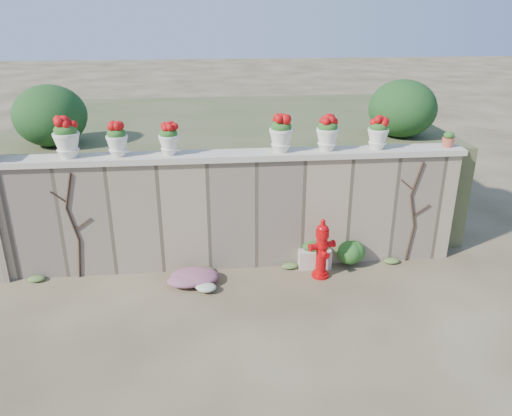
{
  "coord_description": "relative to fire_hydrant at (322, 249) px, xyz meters",
  "views": [
    {
      "loc": [
        -0.42,
        -6.31,
        4.39
      ],
      "look_at": [
        0.38,
        1.4,
        1.24
      ],
      "focal_mm": 35.0,
      "sensor_mm": 36.0,
      "label": 1
    }
  ],
  "objects": [
    {
      "name": "urn_pot_0",
      "position": [
        -4.13,
        0.63,
        1.88
      ],
      "size": [
        0.42,
        0.42,
        0.66
      ],
      "color": "silver",
      "rests_on": "wall_cap"
    },
    {
      "name": "urn_pot_4",
      "position": [
        0.15,
        0.63,
        1.86
      ],
      "size": [
        0.39,
        0.39,
        0.6
      ],
      "color": "silver",
      "rests_on": "wall_cap"
    },
    {
      "name": "vine_right",
      "position": [
        1.74,
        0.41,
        0.45
      ],
      "size": [
        0.6,
        0.04,
        1.91
      ],
      "color": "black",
      "rests_on": "ground"
    },
    {
      "name": "urn_pot_5",
      "position": [
        1.03,
        0.63,
        1.84
      ],
      "size": [
        0.36,
        0.36,
        0.56
      ],
      "color": "silver",
      "rests_on": "wall_cap"
    },
    {
      "name": "wall_cap",
      "position": [
        -1.49,
        0.63,
        1.51
      ],
      "size": [
        8.1,
        0.52,
        0.1
      ],
      "primitive_type": "cube",
      "color": "beige",
      "rests_on": "stone_wall"
    },
    {
      "name": "urn_pot_2",
      "position": [
        -2.51,
        0.63,
        1.82
      ],
      "size": [
        0.34,
        0.34,
        0.53
      ],
      "color": "silver",
      "rests_on": "wall_cap"
    },
    {
      "name": "urn_pot_1",
      "position": [
        -3.34,
        0.63,
        1.83
      ],
      "size": [
        0.35,
        0.35,
        0.55
      ],
      "color": "silver",
      "rests_on": "wall_cap"
    },
    {
      "name": "back_shrub_right",
      "position": [
        1.91,
        1.83,
        2.01
      ],
      "size": [
        1.3,
        1.3,
        1.1
      ],
      "primitive_type": "ellipsoid",
      "color": "#143814",
      "rests_on": "raised_fill"
    },
    {
      "name": "magenta_clump",
      "position": [
        -2.31,
        -0.06,
        -0.4
      ],
      "size": [
        1.03,
        0.69,
        0.27
      ],
      "primitive_type": "ellipsoid",
      "color": "#BD2589",
      "rests_on": "ground"
    },
    {
      "name": "stone_wall",
      "position": [
        -1.49,
        0.63,
        0.46
      ],
      "size": [
        8.0,
        0.4,
        2.0
      ],
      "primitive_type": "cube",
      "color": "gray",
      "rests_on": "ground"
    },
    {
      "name": "fire_hydrant",
      "position": [
        0.0,
        0.0,
        0.0
      ],
      "size": [
        0.47,
        0.33,
        1.08
      ],
      "rotation": [
        0.0,
        0.0,
        0.26
      ],
      "color": "#B8070A",
      "rests_on": "ground"
    },
    {
      "name": "raised_fill",
      "position": [
        -1.49,
        3.83,
        0.46
      ],
      "size": [
        9.0,
        6.0,
        2.0
      ],
      "primitive_type": "cube",
      "color": "#384C23",
      "rests_on": "ground"
    },
    {
      "name": "urn_pot_3",
      "position": [
        -0.64,
        0.63,
        1.87
      ],
      "size": [
        0.4,
        0.4,
        0.63
      ],
      "color": "silver",
      "rests_on": "wall_cap"
    },
    {
      "name": "green_shrub",
      "position": [
        0.61,
        0.23,
        -0.23
      ],
      "size": [
        0.67,
        0.6,
        0.63
      ],
      "primitive_type": "ellipsoid",
      "color": "#1E5119",
      "rests_on": "ground"
    },
    {
      "name": "ground",
      "position": [
        -1.49,
        -1.17,
        -0.54
      ],
      "size": [
        80.0,
        80.0,
        0.0
      ],
      "primitive_type": "plane",
      "color": "#473823",
      "rests_on": "ground"
    },
    {
      "name": "white_flowers",
      "position": [
        -2.07,
        -0.28,
        -0.44
      ],
      "size": [
        0.56,
        0.45,
        0.2
      ],
      "primitive_type": "ellipsoid",
      "color": "white",
      "rests_on": "ground"
    },
    {
      "name": "vine_left",
      "position": [
        -4.16,
        0.41,
        0.45
      ],
      "size": [
        0.6,
        0.04,
        1.91
      ],
      "color": "black",
      "rests_on": "ground"
    },
    {
      "name": "terracotta_pot",
      "position": [
        2.31,
        0.63,
        1.68
      ],
      "size": [
        0.22,
        0.22,
        0.26
      ],
      "color": "#C0533A",
      "rests_on": "wall_cap"
    },
    {
      "name": "planter_box",
      "position": [
        -0.03,
        0.38,
        -0.32
      ],
      "size": [
        0.6,
        0.37,
        0.48
      ],
      "rotation": [
        0.0,
        0.0,
        -0.05
      ],
      "color": "beige",
      "rests_on": "ground"
    },
    {
      "name": "back_shrub_left",
      "position": [
        -4.69,
        1.83,
        2.01
      ],
      "size": [
        1.3,
        1.3,
        1.1
      ],
      "primitive_type": "ellipsoid",
      "color": "#143814",
      "rests_on": "raised_fill"
    }
  ]
}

